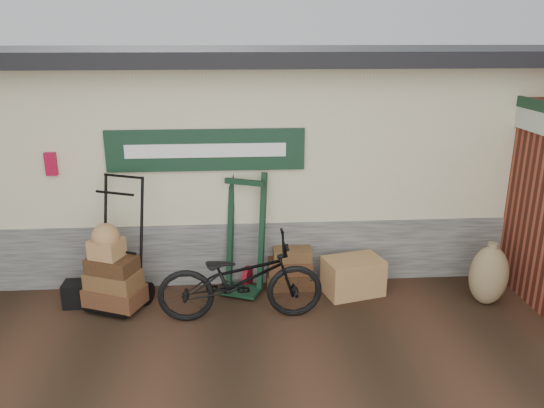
% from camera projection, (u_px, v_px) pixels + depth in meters
% --- Properties ---
extents(ground, '(80.00, 80.00, 0.00)m').
position_uv_depth(ground, '(232.00, 318.00, 6.64)').
color(ground, black).
rests_on(ground, ground).
extents(station_building, '(14.40, 4.10, 3.20)m').
position_uv_depth(station_building, '(230.00, 148.00, 8.75)').
color(station_building, '#4C4C47').
rests_on(station_building, ground).
extents(porter_trolley, '(1.05, 0.93, 1.73)m').
position_uv_depth(porter_trolley, '(119.00, 242.00, 6.79)').
color(porter_trolley, black).
rests_on(porter_trolley, ground).
extents(green_barrow, '(0.75, 0.70, 1.65)m').
position_uv_depth(green_barrow, '(245.00, 234.00, 7.17)').
color(green_barrow, black).
rests_on(green_barrow, ground).
extents(suitcase_stack, '(0.66, 0.42, 0.58)m').
position_uv_depth(suitcase_stack, '(290.00, 267.00, 7.41)').
color(suitcase_stack, '#321E10').
rests_on(suitcase_stack, ground).
extents(wicker_hamper, '(0.87, 0.68, 0.50)m').
position_uv_depth(wicker_hamper, '(353.00, 276.00, 7.23)').
color(wicker_hamper, olive).
rests_on(wicker_hamper, ground).
extents(black_trunk, '(0.33, 0.29, 0.33)m').
position_uv_depth(black_trunk, '(77.00, 294.00, 6.92)').
color(black_trunk, black).
rests_on(black_trunk, ground).
extents(bicycle, '(0.76, 2.05, 1.18)m').
position_uv_depth(bicycle, '(240.00, 275.00, 6.49)').
color(bicycle, black).
rests_on(bicycle, ground).
extents(burlap_sack_left, '(0.50, 0.42, 0.81)m').
position_uv_depth(burlap_sack_left, '(489.00, 275.00, 6.90)').
color(burlap_sack_left, olive).
rests_on(burlap_sack_left, ground).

